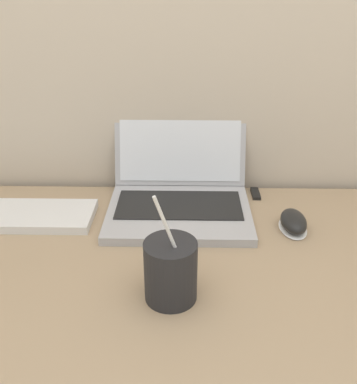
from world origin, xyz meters
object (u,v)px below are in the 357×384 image
at_px(external_keyboard, 1,215).
at_px(usb_stick, 256,194).
at_px(drink_cup, 171,270).
at_px(laptop, 179,184).
at_px(computer_mouse, 293,222).

bearing_deg(external_keyboard, usb_stick, 12.42).
relative_size(drink_cup, usb_stick, 3.58).
xyz_separation_m(laptop, computer_mouse, (0.26, -0.11, -0.04)).
xyz_separation_m(drink_cup, usb_stick, (0.21, 0.40, -0.06)).
bearing_deg(external_keyboard, drink_cup, -33.40).
height_order(drink_cup, computer_mouse, drink_cup).
relative_size(external_keyboard, usb_stick, 7.18).
distance_m(external_keyboard, usb_stick, 0.63).
bearing_deg(drink_cup, external_keyboard, 146.60).
distance_m(drink_cup, computer_mouse, 0.36).
bearing_deg(laptop, external_keyboard, -169.09).
distance_m(computer_mouse, external_keyboard, 0.67).
distance_m(drink_cup, external_keyboard, 0.49).
bearing_deg(usb_stick, external_keyboard, -167.58).
relative_size(computer_mouse, external_keyboard, 0.24).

